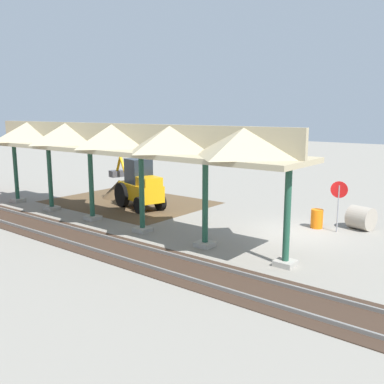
{
  "coord_description": "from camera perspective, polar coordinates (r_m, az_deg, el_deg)",
  "views": [
    {
      "loc": [
        -7.84,
        17.63,
        5.4
      ],
      "look_at": [
        4.79,
        1.69,
        1.6
      ],
      "focal_mm": 40.0,
      "sensor_mm": 36.0,
      "label": 1
    }
  ],
  "objects": [
    {
      "name": "stop_sign",
      "position": [
        20.38,
        18.98,
        -0.46
      ],
      "size": [
        0.76,
        0.15,
        2.36
      ],
      "color": "gray",
      "rests_on": "ground"
    },
    {
      "name": "traffic_barrel",
      "position": [
        21.07,
        16.31,
        -3.44
      ],
      "size": [
        0.56,
        0.56,
        0.9
      ],
      "primitive_type": "cylinder",
      "color": "orange",
      "rests_on": "ground"
    },
    {
      "name": "dirt_mound",
      "position": [
        28.02,
        -9.61,
        -0.68
      ],
      "size": [
        4.44,
        4.44,
        2.25
      ],
      "primitive_type": "cone",
      "color": "brown",
      "rests_on": "ground"
    },
    {
      "name": "ground_plane",
      "position": [
        20.03,
        13.95,
        -5.38
      ],
      "size": [
        120.0,
        120.0,
        0.0
      ],
      "primitive_type": "plane",
      "color": "gray"
    },
    {
      "name": "rail_tracks",
      "position": [
        14.49,
        2.64,
        -11.18
      ],
      "size": [
        60.0,
        2.58,
        0.15
      ],
      "color": "slate",
      "rests_on": "ground"
    },
    {
      "name": "dirt_work_zone",
      "position": [
        26.33,
        -8.31,
        -1.36
      ],
      "size": [
        9.36,
        7.0,
        0.01
      ],
      "primitive_type": "cube",
      "color": "brown",
      "rests_on": "ground"
    },
    {
      "name": "backhoe",
      "position": [
        24.54,
        -7.05,
        0.82
      ],
      "size": [
        5.14,
        2.6,
        2.82
      ],
      "color": "orange",
      "rests_on": "ground"
    },
    {
      "name": "concrete_pipe",
      "position": [
        21.51,
        21.61,
        -3.22
      ],
      "size": [
        1.26,
        1.3,
        1.09
      ],
      "color": "#9E9384",
      "rests_on": "ground"
    },
    {
      "name": "platform_canopy",
      "position": [
        20.45,
        -10.42,
        6.96
      ],
      "size": [
        19.08,
        3.2,
        4.9
      ],
      "color": "#9E998E",
      "rests_on": "ground"
    }
  ]
}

